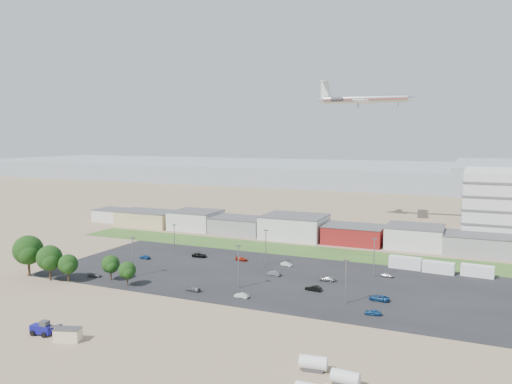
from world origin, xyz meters
The scene contains 37 objects.
ground centered at (0.00, 0.00, 0.00)m, with size 700.00×700.00×0.00m, color #826C52.
parking_lot centered at (5.00, 20.00, 0.01)m, with size 120.00×50.00×0.01m, color black.
grass_strip centered at (0.00, 52.00, 0.01)m, with size 160.00×16.00×0.02m, color #2C5520.
hills_backdrop centered at (40.00, 315.00, 4.50)m, with size 700.00×200.00×9.00m, color gray, non-canonical shape.
building_row centered at (-17.00, 71.00, 4.00)m, with size 170.00×20.00×8.00m, color silver, non-canonical shape.
portable_shed centered at (-12.78, -33.25, 1.19)m, with size 4.73×2.46×2.38m, color beige, non-canonical shape.
telehandler centered at (-19.26, -33.11, 1.40)m, with size 6.71×2.24×2.80m, color navy, non-canonical shape.
storage_tank_nw centered at (31.14, -26.55, 1.31)m, with size 4.37×2.18×2.62m, color silver, non-canonical shape.
storage_tank_ne centered at (36.90, -29.26, 1.26)m, with size 4.19×2.10×2.52m, color silver, non-canonical shape.
box_trailer_a centered at (36.58, 42.67, 1.63)m, with size 8.72×2.72×3.27m, color silver, non-canonical shape.
box_trailer_b centered at (45.36, 41.42, 1.54)m, with size 8.21×2.57×3.08m, color silver, non-canonical shape.
box_trailer_c centered at (55.01, 41.84, 1.52)m, with size 8.11×2.54×3.04m, color silver, non-canonical shape.
tree_far_left centered at (-53.48, -5.09, 6.17)m, with size 8.22×8.22×12.34m, color black, non-canonical shape.
tree_left centered at (-45.32, -5.83, 5.17)m, with size 6.89×6.89×10.33m, color black, non-canonical shape.
tree_mid centered at (-40.27, -4.74, 3.98)m, with size 5.31×5.31×7.96m, color black, non-canonical shape.
tree_right centered at (-31.33, 0.71, 3.68)m, with size 4.91×4.91×7.36m, color black, non-canonical shape.
tree_near centered at (-24.32, -1.59, 3.43)m, with size 4.57×4.57×6.86m, color black, non-canonical shape.
lightpole_front_l centered at (-28.30, 6.01, 5.17)m, with size 1.22×0.51×10.35m, color slate, non-canonical shape.
lightpole_front_m centered at (1.67, 7.76, 5.29)m, with size 1.24×0.52×10.57m, color slate, non-canonical shape.
lightpole_front_r centered at (28.28, 6.77, 4.92)m, with size 1.16×0.48×9.85m, color slate, non-canonical shape.
lightpole_back_l centered at (-30.48, 29.15, 4.93)m, with size 1.16×0.48×9.87m, color slate, non-canonical shape.
lightpole_back_m centered at (-0.69, 30.80, 5.10)m, with size 1.20×0.50×10.19m, color slate, non-canonical shape.
lightpole_back_r centered at (30.01, 30.83, 5.10)m, with size 1.20×0.50×10.20m, color slate, non-canonical shape.
airliner centered at (10.82, 109.24, 52.06)m, with size 41.29×28.15×12.20m, color silver, non-canonical shape.
parked_car_0 centered at (34.68, 11.78, 0.64)m, with size 2.12×4.60×1.28m, color navy.
parked_car_1 centered at (19.08, 12.82, 0.66)m, with size 1.39×3.99×1.31m, color black.
parked_car_2 centered at (35.14, 2.12, 0.58)m, with size 1.38×3.43×1.17m, color navy.
parked_car_3 centered at (-7.14, 1.09, 0.55)m, with size 1.54×3.79×1.10m, color #595B5E.
parked_car_5 centered at (-36.72, 22.53, 0.60)m, with size 1.43×3.54×1.21m, color navy.
parked_car_6 centered at (-9.11, 32.26, 0.56)m, with size 1.56×3.83×1.11m, color maroon.
parked_car_7 centered at (5.57, 21.37, 0.61)m, with size 1.30×3.72×1.23m, color #595B5E.
parked_car_8 centered at (33.36, 31.77, 0.57)m, with size 1.34×3.32×1.13m, color #A5A5AA.
parked_car_9 centered at (-22.73, 31.01, 0.64)m, with size 2.13×4.61×1.28m, color black.
parked_car_10 centered at (-37.15, 1.19, 0.55)m, with size 1.54×3.80×1.10m, color #595B5E.
parked_car_11 centered at (5.25, 31.92, 0.55)m, with size 1.16×3.31×1.09m, color silver.
parked_car_12 centered at (19.81, 21.95, 0.60)m, with size 1.69×4.17×1.21m, color #A5A5AA.
parked_car_13 centered at (5.53, 1.20, 0.56)m, with size 1.19×3.40×1.12m, color silver.
Camera 1 is at (52.89, -98.75, 36.58)m, focal length 35.00 mm.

